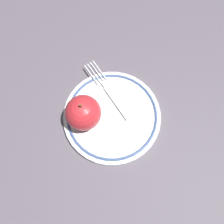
# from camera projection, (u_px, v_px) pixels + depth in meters

# --- Properties ---
(ground_plane) EXTENTS (2.00, 2.00, 0.00)m
(ground_plane) POSITION_uv_depth(u_px,v_px,m) (104.00, 117.00, 0.52)
(ground_plane) COLOR #504953
(plate) EXTENTS (0.23, 0.23, 0.02)m
(plate) POSITION_uv_depth(u_px,v_px,m) (112.00, 116.00, 0.51)
(plate) COLOR silver
(plate) RESTS_ON ground_plane
(apple_red_whole) EXTENTS (0.08, 0.08, 0.09)m
(apple_red_whole) POSITION_uv_depth(u_px,v_px,m) (83.00, 113.00, 0.46)
(apple_red_whole) COLOR red
(apple_red_whole) RESTS_ON plate
(fork) EXTENTS (0.15, 0.12, 0.00)m
(fork) POSITION_uv_depth(u_px,v_px,m) (109.00, 91.00, 0.52)
(fork) COLOR silver
(fork) RESTS_ON plate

